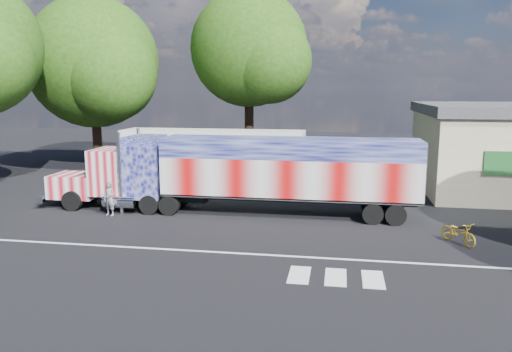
% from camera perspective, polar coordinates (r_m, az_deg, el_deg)
% --- Properties ---
extents(ground, '(100.00, 100.00, 0.00)m').
position_cam_1_polar(ground, '(21.86, -1.34, -6.27)').
color(ground, black).
extents(lane_markings, '(30.00, 2.67, 0.01)m').
position_cam_1_polar(lane_markings, '(18.05, 1.75, -9.83)').
color(lane_markings, silver).
rests_on(lane_markings, ground).
extents(semi_truck, '(18.92, 2.99, 4.03)m').
position_cam_1_polar(semi_truck, '(24.50, -1.62, 0.50)').
color(semi_truck, black).
rests_on(semi_truck, ground).
extents(coach_bus, '(11.84, 2.76, 3.45)m').
position_cam_1_polar(coach_bus, '(32.56, -4.93, 2.33)').
color(coach_bus, white).
rests_on(coach_bus, ground).
extents(woman, '(0.69, 0.53, 1.68)m').
position_cam_1_polar(woman, '(25.24, -16.40, -2.49)').
color(woman, slate).
rests_on(woman, ground).
extents(bicycle, '(1.47, 1.80, 0.92)m').
position_cam_1_polar(bicycle, '(21.53, 22.15, -6.01)').
color(bicycle, gold).
rests_on(bicycle, ground).
extents(tree_n_mid, '(9.34, 8.90, 13.55)m').
position_cam_1_polar(tree_n_mid, '(39.18, -0.60, 14.30)').
color(tree_n_mid, black).
rests_on(tree_n_mid, ground).
extents(tree_nw_a, '(10.39, 9.90, 12.99)m').
position_cam_1_polar(tree_nw_a, '(40.68, -17.96, 12.19)').
color(tree_nw_a, black).
rests_on(tree_nw_a, ground).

